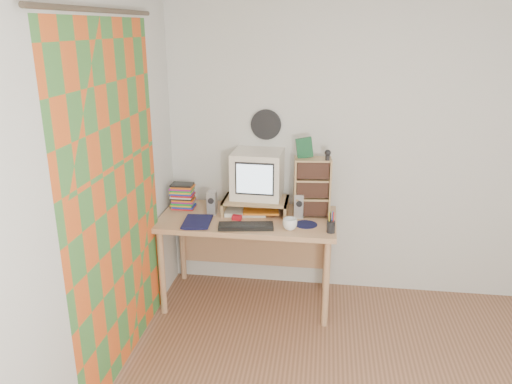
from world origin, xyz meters
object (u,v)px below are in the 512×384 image
(desk, at_px, (249,229))
(cd_rack, at_px, (312,188))
(keyboard, at_px, (246,226))
(dvd_stack, at_px, (183,194))
(diary, at_px, (184,220))
(crt_monitor, at_px, (257,175))
(mug, at_px, (290,224))

(desk, relative_size, cd_rack, 2.95)
(keyboard, relative_size, cd_rack, 0.87)
(dvd_stack, relative_size, diary, 1.00)
(keyboard, height_order, dvd_stack, dvd_stack)
(crt_monitor, bearing_deg, mug, -48.64)
(desk, height_order, diary, diary)
(keyboard, distance_m, mug, 0.33)
(desk, distance_m, cd_rack, 0.62)
(desk, height_order, cd_rack, cd_rack)
(dvd_stack, bearing_deg, keyboard, -31.46)
(diary, bearing_deg, cd_rack, 12.86)
(crt_monitor, bearing_deg, desk, -120.03)
(mug, xyz_separation_m, diary, (-0.82, 0.01, -0.02))
(diary, bearing_deg, desk, 25.07)
(crt_monitor, relative_size, cd_rack, 0.83)
(mug, bearing_deg, cd_rack, 64.84)
(keyboard, bearing_deg, dvd_stack, 139.87)
(crt_monitor, bearing_deg, cd_rack, -4.44)
(crt_monitor, xyz_separation_m, mug, (0.30, -0.36, -0.26))
(dvd_stack, bearing_deg, crt_monitor, 2.04)
(crt_monitor, height_order, mug, crt_monitor)
(desk, height_order, keyboard, keyboard)
(dvd_stack, height_order, cd_rack, cd_rack)
(crt_monitor, relative_size, dvd_stack, 1.55)
(crt_monitor, distance_m, cd_rack, 0.45)
(keyboard, relative_size, diary, 1.62)
(crt_monitor, relative_size, keyboard, 0.95)
(diary, bearing_deg, crt_monitor, 29.52)
(keyboard, distance_m, cd_rack, 0.62)
(desk, xyz_separation_m, diary, (-0.47, -0.26, 0.16))
(keyboard, relative_size, dvd_stack, 1.63)
(dvd_stack, distance_m, cd_rack, 1.07)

